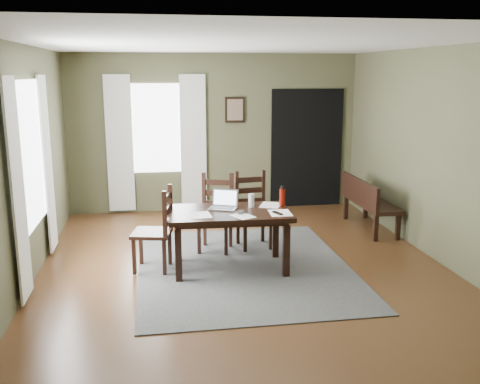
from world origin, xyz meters
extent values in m
cube|color=#492C16|center=(0.00, 0.00, -0.01)|extent=(5.00, 6.00, 0.01)
cube|color=#4E4F33|center=(0.00, 3.00, 1.35)|extent=(5.00, 0.02, 2.70)
cube|color=#4E4F33|center=(0.00, -3.00, 1.35)|extent=(5.00, 0.02, 2.70)
cube|color=#4E4F33|center=(-2.50, 0.00, 1.35)|extent=(0.02, 6.00, 2.70)
cube|color=#4E4F33|center=(2.50, 0.00, 1.35)|extent=(0.02, 6.00, 2.70)
cube|color=white|center=(0.00, 0.00, 2.70)|extent=(5.00, 6.00, 0.02)
cube|color=#414141|center=(0.00, 0.00, 0.01)|extent=(2.60, 3.20, 0.01)
cube|color=black|center=(-0.18, -0.01, 0.71)|extent=(1.49, 0.93, 0.06)
cube|color=black|center=(-0.18, -0.01, 0.66)|extent=(1.33, 0.77, 0.05)
cube|color=black|center=(-0.82, -0.33, 0.32)|extent=(0.08, 0.08, 0.62)
cube|color=black|center=(-0.80, 0.35, 0.32)|extent=(0.08, 0.08, 0.62)
cube|color=black|center=(0.44, -0.38, 0.32)|extent=(0.08, 0.08, 0.62)
cube|color=black|center=(0.47, 0.30, 0.32)|extent=(0.08, 0.08, 0.62)
cube|color=black|center=(-1.12, 0.10, 0.47)|extent=(0.53, 0.53, 0.04)
cube|color=black|center=(-1.26, 0.32, 0.23)|extent=(0.05, 0.05, 0.44)
cube|color=black|center=(-0.90, 0.24, 0.23)|extent=(0.05, 0.05, 0.44)
cube|color=black|center=(-1.34, -0.04, 0.23)|extent=(0.05, 0.05, 0.44)
cube|color=black|center=(-0.98, -0.12, 0.23)|extent=(0.05, 0.05, 0.44)
cube|color=black|center=(-0.88, 0.25, 0.76)|extent=(0.06, 0.06, 0.56)
cube|color=black|center=(-0.96, -0.13, 0.76)|extent=(0.06, 0.06, 0.56)
cube|color=black|center=(-0.92, 0.06, 0.61)|extent=(0.10, 0.33, 0.08)
cube|color=black|center=(-0.92, 0.06, 0.76)|extent=(0.10, 0.33, 0.08)
cube|color=black|center=(-0.92, 0.06, 0.91)|extent=(0.10, 0.33, 0.08)
cube|color=black|center=(-0.28, 0.69, 0.47)|extent=(0.57, 0.57, 0.04)
cube|color=black|center=(-0.51, 0.58, 0.23)|extent=(0.05, 0.05, 0.44)
cube|color=black|center=(-0.39, 0.92, 0.23)|extent=(0.05, 0.05, 0.44)
cube|color=black|center=(-0.16, 0.47, 0.23)|extent=(0.05, 0.05, 0.44)
cube|color=black|center=(-0.05, 0.81, 0.23)|extent=(0.05, 0.05, 0.44)
cube|color=black|center=(-0.40, 0.95, 0.76)|extent=(0.06, 0.06, 0.56)
cube|color=black|center=(-0.03, 0.83, 0.76)|extent=(0.06, 0.06, 0.56)
cube|color=black|center=(-0.21, 0.89, 0.61)|extent=(0.32, 0.13, 0.08)
cube|color=black|center=(-0.21, 0.89, 0.76)|extent=(0.32, 0.13, 0.08)
cube|color=black|center=(-0.21, 0.89, 0.91)|extent=(0.32, 0.13, 0.08)
cube|color=black|center=(0.28, 0.77, 0.48)|extent=(0.50, 0.50, 0.04)
cube|color=black|center=(0.11, 0.57, 0.23)|extent=(0.05, 0.05, 0.44)
cube|color=black|center=(0.07, 0.93, 0.23)|extent=(0.05, 0.05, 0.44)
cube|color=black|center=(0.48, 0.61, 0.23)|extent=(0.05, 0.05, 0.44)
cube|color=black|center=(0.44, 0.97, 0.23)|extent=(0.05, 0.05, 0.44)
cube|color=black|center=(0.06, 0.95, 0.77)|extent=(0.05, 0.05, 0.56)
cube|color=black|center=(0.45, 0.99, 0.77)|extent=(0.05, 0.05, 0.56)
cube|color=black|center=(0.25, 0.97, 0.62)|extent=(0.34, 0.06, 0.08)
cube|color=black|center=(0.25, 0.97, 0.77)|extent=(0.34, 0.06, 0.08)
cube|color=black|center=(0.25, 0.97, 0.92)|extent=(0.34, 0.06, 0.08)
cube|color=black|center=(2.22, 1.35, 0.42)|extent=(0.45, 1.41, 0.06)
cube|color=black|center=(2.39, 0.75, 0.20)|extent=(0.06, 0.06, 0.39)
cube|color=black|center=(2.05, 0.75, 0.20)|extent=(0.06, 0.06, 0.39)
cube|color=black|center=(2.39, 1.95, 0.20)|extent=(0.06, 0.06, 0.39)
cube|color=black|center=(2.05, 1.95, 0.20)|extent=(0.06, 0.06, 0.39)
cube|color=black|center=(2.02, 1.35, 0.62)|extent=(0.05, 1.41, 0.34)
cube|color=#B7B7BC|center=(-0.25, 0.09, 0.75)|extent=(0.39, 0.34, 0.02)
cube|color=#B7B7BC|center=(-0.20, 0.20, 0.86)|extent=(0.33, 0.18, 0.21)
cube|color=silver|center=(-0.21, 0.19, 0.86)|extent=(0.28, 0.15, 0.18)
cube|color=#3F3F42|center=(-0.25, 0.08, 0.76)|extent=(0.31, 0.23, 0.00)
cube|color=#3F3F42|center=(-0.07, -0.17, 0.76)|extent=(0.09, 0.11, 0.03)
cube|color=black|center=(0.36, -0.24, 0.75)|extent=(0.10, 0.17, 0.02)
cylinder|color=silver|center=(0.11, 0.13, 0.83)|extent=(0.09, 0.09, 0.17)
cylinder|color=#A41B0C|center=(0.51, 0.14, 0.85)|extent=(0.09, 0.09, 0.22)
cylinder|color=black|center=(0.51, 0.14, 0.97)|extent=(0.05, 0.05, 0.03)
cube|color=white|center=(-0.55, -0.16, 0.74)|extent=(0.26, 0.32, 0.00)
cube|color=white|center=(0.40, -0.21, 0.74)|extent=(0.27, 0.34, 0.00)
cube|color=white|center=(0.37, 0.18, 0.74)|extent=(0.35, 0.39, 0.00)
cube|color=white|center=(-0.06, -0.29, 0.74)|extent=(0.30, 0.33, 0.00)
cube|color=white|center=(-2.47, 0.20, 1.45)|extent=(0.01, 1.30, 1.70)
cube|color=white|center=(-1.00, 2.97, 1.45)|extent=(1.00, 0.01, 1.50)
cube|color=silver|center=(-2.44, -0.62, 1.20)|extent=(0.03, 0.48, 2.30)
cube|color=silver|center=(-2.44, 1.02, 1.20)|extent=(0.03, 0.48, 2.30)
cube|color=silver|center=(-1.62, 2.94, 1.20)|extent=(0.44, 0.03, 2.30)
cube|color=silver|center=(-0.38, 2.94, 1.20)|extent=(0.44, 0.03, 2.30)
cube|color=black|center=(0.35, 2.97, 1.75)|extent=(0.34, 0.03, 0.44)
cube|color=brown|center=(0.35, 2.96, 1.75)|extent=(0.27, 0.01, 0.36)
cube|color=black|center=(1.65, 2.97, 1.05)|extent=(1.30, 0.03, 2.10)
camera|label=1|loc=(-1.07, -6.21, 2.38)|focal=40.00mm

